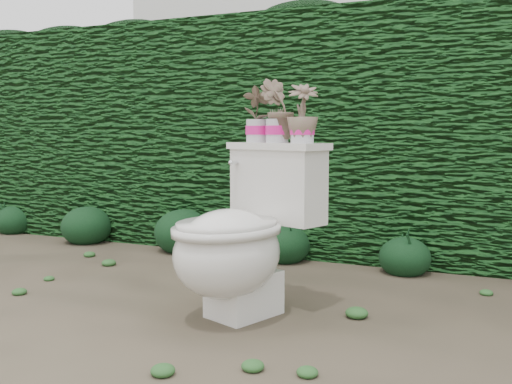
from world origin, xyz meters
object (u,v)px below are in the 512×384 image
at_px(potted_plant_left, 257,116).
at_px(potted_plant_center, 277,112).
at_px(toilet, 241,238).
at_px(potted_plant_right, 302,115).

xyz_separation_m(potted_plant_left, potted_plant_center, (0.12, -0.05, 0.02)).
distance_m(toilet, potted_plant_center, 0.61).
height_order(potted_plant_left, potted_plant_center, potted_plant_center).
bearing_deg(toilet, potted_plant_right, 58.09).
bearing_deg(potted_plant_center, toilet, 55.34).
distance_m(toilet, potted_plant_right, 0.61).
bearing_deg(potted_plant_right, potted_plant_center, 130.67).
relative_size(toilet, potted_plant_center, 2.81).
height_order(toilet, potted_plant_center, potted_plant_center).
height_order(toilet, potted_plant_left, potted_plant_left).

